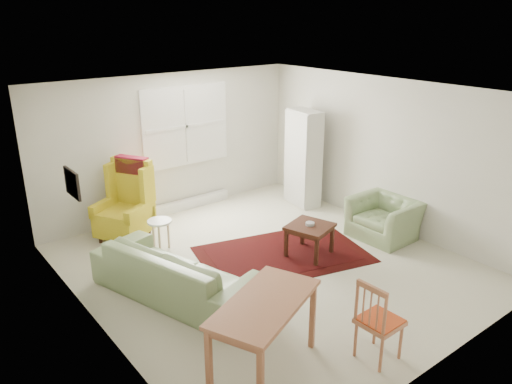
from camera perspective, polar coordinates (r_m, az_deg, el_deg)
room at (r=6.99m, az=0.57°, el=1.43°), size 5.04×5.54×2.51m
rug at (r=7.63m, az=3.08°, el=-7.09°), size 2.78×2.16×0.02m
sofa at (r=6.49m, az=-9.09°, el=-7.96°), size 1.54×2.48×0.94m
armchair at (r=8.32m, az=14.48°, el=-2.52°), size 0.89×1.01×0.78m
wingback_chair at (r=8.16m, az=-15.06°, el=-1.04°), size 1.06×1.05×1.30m
coffee_table at (r=7.56m, az=6.12°, el=-5.47°), size 0.76×0.76×0.49m
stool at (r=7.82m, az=-10.87°, el=-4.84°), size 0.40×0.40×0.50m
cabinet at (r=9.37m, az=5.45°, el=3.87°), size 0.48×0.77×1.80m
desk at (r=5.19m, az=0.99°, el=-16.22°), size 1.45×1.11×0.82m
desk_chair at (r=5.49m, az=13.99°, el=-13.97°), size 0.42×0.42×0.93m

